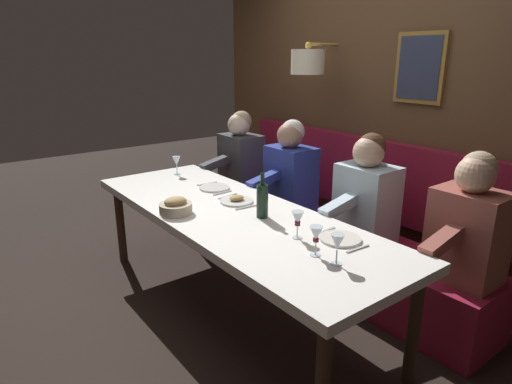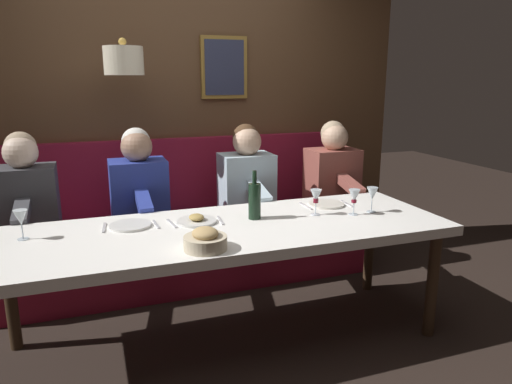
{
  "view_description": "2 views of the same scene",
  "coord_description": "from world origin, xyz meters",
  "px_view_note": "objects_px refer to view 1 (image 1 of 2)",
  "views": [
    {
      "loc": [
        -1.57,
        -2.32,
        1.76
      ],
      "look_at": [
        0.05,
        -0.2,
        0.92
      ],
      "focal_mm": 30.68,
      "sensor_mm": 36.0,
      "label": 1
    },
    {
      "loc": [
        -2.51,
        0.71,
        1.59
      ],
      "look_at": [
        0.05,
        -0.2,
        0.92
      ],
      "focal_mm": 32.91,
      "sensor_mm": 36.0,
      "label": 2
    }
  ],
  "objects_px": {
    "wine_glass_1": "(316,235)",
    "wine_glass_0": "(298,219)",
    "diner_near": "(366,192)",
    "bread_bowl": "(176,207)",
    "wine_glass_2": "(177,162)",
    "wine_glass_3": "(337,243)",
    "diner_far": "(240,154)",
    "dining_table": "(232,220)",
    "wine_bottle": "(262,200)",
    "diner_nearest": "(469,223)",
    "diner_middle": "(290,169)"
  },
  "relations": [
    {
      "from": "diner_nearest",
      "to": "diner_middle",
      "type": "relative_size",
      "value": 1.0
    },
    {
      "from": "dining_table",
      "to": "wine_glass_3",
      "type": "distance_m",
      "value": 0.98
    },
    {
      "from": "wine_glass_1",
      "to": "wine_glass_2",
      "type": "height_order",
      "value": "same"
    },
    {
      "from": "diner_middle",
      "to": "wine_glass_3",
      "type": "bearing_deg",
      "value": -123.43
    },
    {
      "from": "wine_glass_0",
      "to": "wine_glass_1",
      "type": "xyz_separation_m",
      "value": [
        -0.08,
        -0.23,
        0.0
      ]
    },
    {
      "from": "wine_glass_0",
      "to": "wine_glass_2",
      "type": "xyz_separation_m",
      "value": [
        0.11,
        1.69,
        0.0
      ]
    },
    {
      "from": "diner_far",
      "to": "wine_glass_0",
      "type": "bearing_deg",
      "value": -115.6
    },
    {
      "from": "bread_bowl",
      "to": "wine_glass_3",
      "type": "bearing_deg",
      "value": -75.64
    },
    {
      "from": "dining_table",
      "to": "wine_glass_3",
      "type": "bearing_deg",
      "value": -91.21
    },
    {
      "from": "diner_near",
      "to": "wine_glass_0",
      "type": "relative_size",
      "value": 4.82
    },
    {
      "from": "dining_table",
      "to": "wine_glass_3",
      "type": "xyz_separation_m",
      "value": [
        -0.02,
        -0.97,
        0.18
      ]
    },
    {
      "from": "diner_near",
      "to": "bread_bowl",
      "type": "xyz_separation_m",
      "value": [
        -1.2,
        0.62,
        -0.03
      ]
    },
    {
      "from": "wine_glass_2",
      "to": "wine_glass_1",
      "type": "bearing_deg",
      "value": -95.54
    },
    {
      "from": "diner_middle",
      "to": "diner_far",
      "type": "relative_size",
      "value": 1.0
    },
    {
      "from": "wine_glass_2",
      "to": "bread_bowl",
      "type": "bearing_deg",
      "value": -118.07
    },
    {
      "from": "wine_glass_2",
      "to": "dining_table",
      "type": "bearing_deg",
      "value": -98.07
    },
    {
      "from": "wine_glass_0",
      "to": "diner_near",
      "type": "bearing_deg",
      "value": 12.11
    },
    {
      "from": "diner_nearest",
      "to": "wine_bottle",
      "type": "relative_size",
      "value": 2.64
    },
    {
      "from": "wine_bottle",
      "to": "diner_nearest",
      "type": "bearing_deg",
      "value": -50.87
    },
    {
      "from": "diner_nearest",
      "to": "diner_near",
      "type": "xyz_separation_m",
      "value": [
        0.0,
        0.75,
        0.0
      ]
    },
    {
      "from": "diner_middle",
      "to": "wine_glass_0",
      "type": "bearing_deg",
      "value": -129.84
    },
    {
      "from": "dining_table",
      "to": "diner_near",
      "type": "xyz_separation_m",
      "value": [
        0.88,
        -0.42,
        0.14
      ]
    },
    {
      "from": "wine_bottle",
      "to": "diner_middle",
      "type": "bearing_deg",
      "value": 37.83
    },
    {
      "from": "diner_nearest",
      "to": "bread_bowl",
      "type": "height_order",
      "value": "diner_nearest"
    },
    {
      "from": "diner_middle",
      "to": "wine_glass_1",
      "type": "bearing_deg",
      "value": -126.64
    },
    {
      "from": "diner_near",
      "to": "wine_glass_1",
      "type": "xyz_separation_m",
      "value": [
        -0.91,
        -0.41,
        0.04
      ]
    },
    {
      "from": "diner_middle",
      "to": "wine_bottle",
      "type": "distance_m",
      "value": 1.0
    },
    {
      "from": "wine_glass_2",
      "to": "wine_bottle",
      "type": "relative_size",
      "value": 0.55
    },
    {
      "from": "diner_far",
      "to": "bread_bowl",
      "type": "height_order",
      "value": "diner_far"
    },
    {
      "from": "diner_near",
      "to": "wine_glass_3",
      "type": "bearing_deg",
      "value": -148.85
    },
    {
      "from": "diner_near",
      "to": "wine_bottle",
      "type": "relative_size",
      "value": 2.64
    },
    {
      "from": "diner_nearest",
      "to": "wine_glass_1",
      "type": "xyz_separation_m",
      "value": [
        -0.91,
        0.35,
        0.04
      ]
    },
    {
      "from": "diner_near",
      "to": "wine_bottle",
      "type": "bearing_deg",
      "value": 164.91
    },
    {
      "from": "wine_glass_3",
      "to": "wine_bottle",
      "type": "distance_m",
      "value": 0.77
    },
    {
      "from": "diner_far",
      "to": "wine_bottle",
      "type": "distance_m",
      "value": 1.56
    },
    {
      "from": "diner_near",
      "to": "wine_glass_3",
      "type": "xyz_separation_m",
      "value": [
        -0.9,
        -0.55,
        0.04
      ]
    },
    {
      "from": "diner_near",
      "to": "diner_far",
      "type": "bearing_deg",
      "value": 90.0
    },
    {
      "from": "diner_middle",
      "to": "wine_glass_0",
      "type": "relative_size",
      "value": 4.82
    },
    {
      "from": "wine_glass_0",
      "to": "dining_table",
      "type": "bearing_deg",
      "value": 94.43
    },
    {
      "from": "diner_nearest",
      "to": "bread_bowl",
      "type": "bearing_deg",
      "value": 131.14
    },
    {
      "from": "diner_middle",
      "to": "wine_glass_3",
      "type": "height_order",
      "value": "diner_middle"
    },
    {
      "from": "diner_near",
      "to": "wine_bottle",
      "type": "distance_m",
      "value": 0.81
    },
    {
      "from": "wine_glass_1",
      "to": "wine_glass_0",
      "type": "bearing_deg",
      "value": 71.0
    },
    {
      "from": "diner_nearest",
      "to": "diner_far",
      "type": "height_order",
      "value": "same"
    },
    {
      "from": "wine_glass_2",
      "to": "wine_glass_3",
      "type": "xyz_separation_m",
      "value": [
        -0.17,
        -2.05,
        0.0
      ]
    },
    {
      "from": "diner_near",
      "to": "dining_table",
      "type": "bearing_deg",
      "value": 154.4
    },
    {
      "from": "diner_near",
      "to": "wine_glass_2",
      "type": "distance_m",
      "value": 1.67
    },
    {
      "from": "wine_glass_1",
      "to": "wine_bottle",
      "type": "xyz_separation_m",
      "value": [
        0.13,
        0.62,
        0.0
      ]
    },
    {
      "from": "wine_bottle",
      "to": "wine_glass_0",
      "type": "bearing_deg",
      "value": -97.24
    },
    {
      "from": "wine_glass_1",
      "to": "wine_glass_3",
      "type": "height_order",
      "value": "same"
    }
  ]
}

